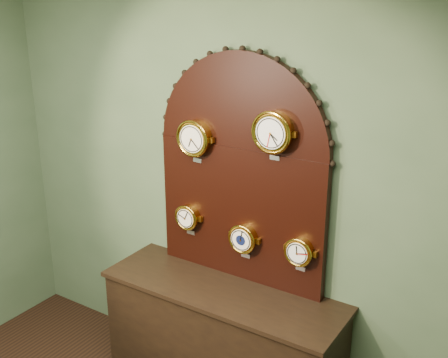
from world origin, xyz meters
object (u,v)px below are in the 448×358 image
Objects in this scene: display_board at (241,163)px; barometer at (243,238)px; roman_clock at (194,138)px; tide_clock at (299,252)px; shop_counter at (222,345)px; arabic_clock at (273,132)px; hygrometer at (188,217)px.

barometer is at bearing -46.91° from display_board.
display_board is 0.35m from roman_clock.
tide_clock is (0.77, 0.00, -0.60)m from roman_clock.
display_board is 6.11× the size of barometer.
shop_counter is 6.38× the size of barometer.
roman_clock is 1.18× the size of barometer.
display_board is at bearing 165.12° from arabic_clock.
tide_clock is at bearing 18.61° from shop_counter.
display_board is (0.00, 0.22, 1.23)m from shop_counter.
display_board is 0.49m from barometer.
roman_clock is at bearing -179.85° from barometer.
roman_clock is (-0.31, -0.07, 0.13)m from display_board.
hygrometer is (-0.38, -0.07, -0.44)m from display_board.
barometer is at bearing 68.13° from shop_counter.
shop_counter is 0.89m from hygrometer.
shop_counter is 0.76m from barometer.
tide_clock is (0.46, -0.07, -0.47)m from display_board.
tide_clock is (0.84, -0.00, -0.03)m from hygrometer.
hygrometer is (-0.63, 0.00, -0.69)m from arabic_clock.
arabic_clock reaches higher than tide_clock.
roman_clock is 0.98m from tide_clock.
arabic_clock is (0.57, -0.00, 0.12)m from roman_clock.
barometer is at bearing 179.60° from arabic_clock.
display_board is 0.66m from tide_clock.
arabic_clock reaches higher than shop_counter.
hygrometer is at bearing 179.99° from tide_clock.
roman_clock is 0.58m from arabic_clock.
display_board is 0.58m from hygrometer.
tide_clock is (0.40, 0.00, 0.02)m from barometer.
arabic_clock is at bearing 31.03° from shop_counter.
display_board is at bearing 133.09° from barometer.
tide_clock is at bearing -8.12° from display_board.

